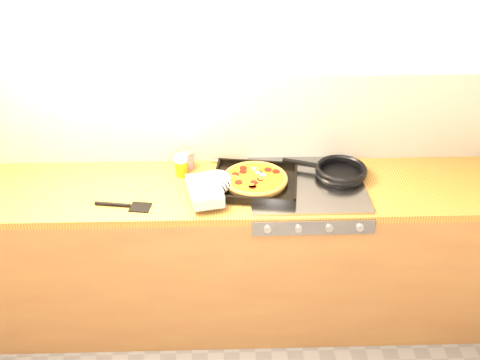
{
  "coord_description": "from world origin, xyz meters",
  "views": [
    {
      "loc": [
        0.03,
        -1.39,
        2.48
      ],
      "look_at": [
        0.1,
        1.08,
        0.95
      ],
      "focal_mm": 42.0,
      "sensor_mm": 36.0,
      "label": 1
    }
  ],
  "objects_px": {
    "tomato_can": "(188,160)",
    "frying_pan": "(340,171)",
    "pizza_on_tray": "(241,182)",
    "juice_glass": "(181,165)"
  },
  "relations": [
    {
      "from": "pizza_on_tray",
      "to": "frying_pan",
      "type": "relative_size",
      "value": 1.25
    },
    {
      "from": "frying_pan",
      "to": "juice_glass",
      "type": "height_order",
      "value": "juice_glass"
    },
    {
      "from": "frying_pan",
      "to": "pizza_on_tray",
      "type": "bearing_deg",
      "value": -168.98
    },
    {
      "from": "juice_glass",
      "to": "tomato_can",
      "type": "bearing_deg",
      "value": 67.41
    },
    {
      "from": "tomato_can",
      "to": "frying_pan",
      "type": "bearing_deg",
      "value": -8.6
    },
    {
      "from": "frying_pan",
      "to": "juice_glass",
      "type": "xyz_separation_m",
      "value": [
        -0.85,
        0.05,
        0.02
      ]
    },
    {
      "from": "tomato_can",
      "to": "juice_glass",
      "type": "bearing_deg",
      "value": -112.59
    },
    {
      "from": "pizza_on_tray",
      "to": "tomato_can",
      "type": "relative_size",
      "value": 5.84
    },
    {
      "from": "pizza_on_tray",
      "to": "juice_glass",
      "type": "distance_m",
      "value": 0.35
    },
    {
      "from": "tomato_can",
      "to": "juice_glass",
      "type": "height_order",
      "value": "juice_glass"
    }
  ]
}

